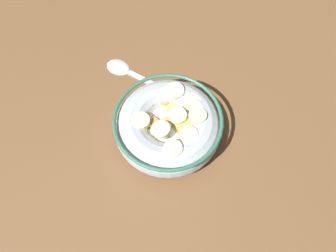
% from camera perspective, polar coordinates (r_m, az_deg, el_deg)
% --- Properties ---
extents(ground_plane, '(1.01, 1.01, 0.02)m').
position_cam_1_polar(ground_plane, '(0.56, 0.00, -1.88)').
color(ground_plane, brown).
extents(cereal_bowl, '(0.17, 0.17, 0.06)m').
position_cam_1_polar(cereal_bowl, '(0.52, 0.03, 0.02)').
color(cereal_bowl, '#B2BCC6').
rests_on(cereal_bowl, ground_plane).
extents(spoon, '(0.10, 0.13, 0.01)m').
position_cam_1_polar(spoon, '(0.62, -7.44, 9.69)').
color(spoon, silver).
rests_on(spoon, ground_plane).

